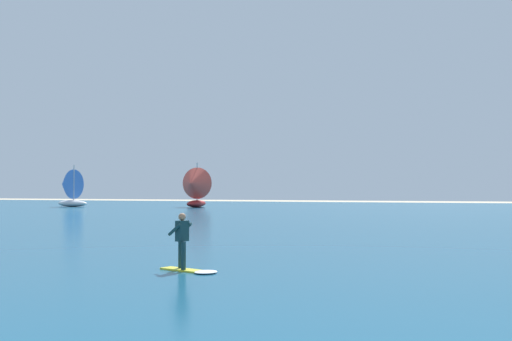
% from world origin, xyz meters
% --- Properties ---
extents(ocean, '(160.00, 90.00, 0.10)m').
position_xyz_m(ocean, '(0.00, 50.69, 0.05)').
color(ocean, navy).
rests_on(ocean, ground).
extents(kitesurfer, '(2.02, 1.28, 1.67)m').
position_xyz_m(kitesurfer, '(-2.22, 16.19, 0.70)').
color(kitesurfer, yellow).
rests_on(kitesurfer, ocean).
extents(sailboat_center_horizon, '(3.76, 4.45, 5.21)m').
position_xyz_m(sailboat_center_horizon, '(-21.79, 67.01, 2.49)').
color(sailboat_center_horizon, maroon).
rests_on(sailboat_center_horizon, ocean).
extents(sailboat_outermost, '(4.39, 3.79, 5.00)m').
position_xyz_m(sailboat_outermost, '(-37.18, 65.27, 2.39)').
color(sailboat_outermost, silver).
rests_on(sailboat_outermost, ocean).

